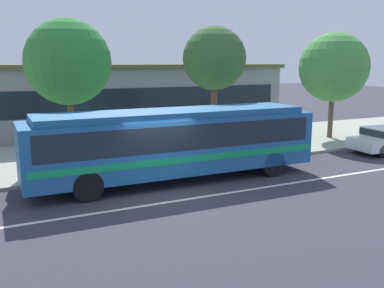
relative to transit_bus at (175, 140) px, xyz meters
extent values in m
plane|color=#363440|center=(-1.08, -1.46, -1.57)|extent=(120.00, 120.00, 0.00)
cube|color=#9B9E8E|center=(-1.08, 5.35, -1.51)|extent=(60.00, 8.00, 0.12)
cube|color=silver|center=(-1.08, -2.26, -1.57)|extent=(56.00, 0.16, 0.01)
cube|color=#1D5792|center=(-0.02, 0.00, -0.13)|extent=(10.99, 2.56, 2.02)
cube|color=#1E578A|center=(-0.02, 0.00, 1.00)|extent=(10.11, 2.26, 0.24)
cube|color=#19232D|center=(-0.02, 0.00, 0.27)|extent=(10.33, 2.58, 0.89)
cube|color=#119253|center=(-0.02, 0.00, -0.50)|extent=(10.77, 2.59, 0.24)
cube|color=#19232D|center=(5.41, -0.06, 0.27)|extent=(0.14, 2.15, 0.97)
cylinder|color=black|center=(3.72, 1.04, -1.07)|extent=(1.00, 0.29, 1.00)
cylinder|color=black|center=(3.70, -1.12, -1.07)|extent=(1.00, 0.29, 1.00)
cylinder|color=black|center=(-3.51, 1.12, -1.07)|extent=(1.00, 0.29, 1.00)
cylinder|color=black|center=(-3.54, -1.04, -1.07)|extent=(1.00, 0.29, 1.00)
cylinder|color=black|center=(10.44, 0.82, -1.25)|extent=(0.65, 0.26, 0.64)
cylinder|color=black|center=(10.35, -0.70, -1.25)|extent=(0.65, 0.26, 0.64)
cylinder|color=navy|center=(-0.57, 2.67, -1.01)|extent=(0.14, 0.14, 0.87)
cylinder|color=navy|center=(-0.57, 2.83, -1.01)|extent=(0.14, 0.14, 0.87)
cylinder|color=green|center=(-0.57, 2.75, -0.26)|extent=(0.35, 0.35, 0.63)
sphere|color=tan|center=(-0.57, 2.75, 0.17)|extent=(0.22, 0.22, 0.22)
cylinder|color=gray|center=(4.51, 1.83, -0.33)|extent=(0.08, 0.08, 2.23)
cube|color=yellow|center=(4.51, 1.83, 0.58)|extent=(0.15, 0.44, 0.56)
cylinder|color=brown|center=(-2.97, 4.56, 0.07)|extent=(0.26, 0.26, 3.03)
sphere|color=#2E7F32|center=(-2.97, 4.56, 2.86)|extent=(3.66, 3.66, 3.66)
cylinder|color=brown|center=(3.90, 4.08, 0.25)|extent=(0.32, 0.32, 3.41)
sphere|color=#366330|center=(3.90, 4.08, 3.04)|extent=(3.09, 3.09, 3.09)
cylinder|color=brown|center=(11.63, 4.09, -0.12)|extent=(0.28, 0.28, 2.65)
sphere|color=#469640|center=(11.63, 4.09, 2.57)|extent=(3.91, 3.91, 3.91)
cube|color=gray|center=(2.66, 12.84, 0.46)|extent=(18.45, 7.10, 4.05)
cube|color=#19232D|center=(2.66, 9.27, 0.66)|extent=(16.97, 0.04, 1.46)
cube|color=brown|center=(2.66, 12.84, 2.60)|extent=(18.85, 7.50, 0.24)
camera|label=1|loc=(-6.27, -14.32, 2.86)|focal=39.70mm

